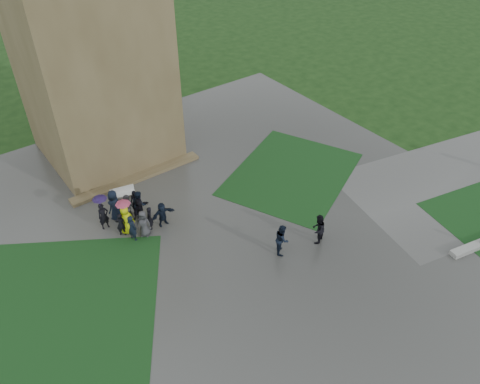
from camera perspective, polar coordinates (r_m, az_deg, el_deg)
ground at (r=24.39m, az=-0.92°, el=-10.36°), size 120.00×120.00×0.00m
plaza at (r=25.52m, az=-3.59°, el=-7.63°), size 34.00×34.00×0.02m
lawn_inset_left at (r=25.07m, az=-23.10°, el=-12.70°), size 14.10×13.46×0.01m
lawn_inset_right at (r=31.35m, az=6.31°, el=2.23°), size 11.12×10.15×0.01m
tower at (r=31.15m, az=-18.49°, el=18.94°), size 8.00×8.00×18.00m
tower_plinth at (r=31.35m, az=-12.38°, el=1.73°), size 9.00×0.80×0.22m
bench at (r=29.63m, az=-14.07°, el=-0.19°), size 1.53×0.76×0.85m
visitor_cluster at (r=27.29m, az=-13.02°, el=-2.39°), size 3.91×3.35×2.32m
pedestrian_mid at (r=25.10m, az=5.14°, el=-5.71°), size 0.96×1.02×1.85m
pedestrian_near at (r=25.92m, az=9.50°, el=-4.49°), size 1.02×0.84×1.83m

